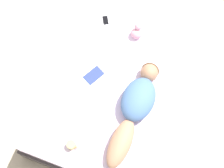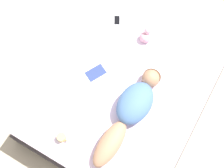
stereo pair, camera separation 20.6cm
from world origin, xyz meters
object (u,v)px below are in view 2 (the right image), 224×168
at_px(open_magazine, 91,66).
at_px(person, 131,109).
at_px(cell_phone, 117,20).
at_px(coffee_mug, 62,137).

bearing_deg(open_magazine, person, 6.16).
relative_size(person, cell_phone, 7.36).
bearing_deg(coffee_mug, person, 51.35).
xyz_separation_m(person, coffee_mug, (-0.48, -0.60, -0.06)).
height_order(open_magazine, cell_phone, same).
distance_m(coffee_mug, cell_phone, 1.54).
distance_m(open_magazine, coffee_mug, 0.87).
height_order(coffee_mug, cell_phone, coffee_mug).
xyz_separation_m(person, open_magazine, (-0.65, 0.25, -0.10)).
bearing_deg(cell_phone, person, -82.09).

